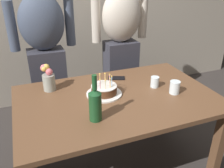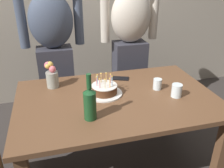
# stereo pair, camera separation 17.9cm
# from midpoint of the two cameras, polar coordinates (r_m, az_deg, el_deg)

# --- Properties ---
(dining_table) EXTENTS (1.50, 0.96, 0.74)m
(dining_table) POSITION_cam_midpoint_polar(r_m,az_deg,el_deg) (1.88, -1.51, -5.67)
(dining_table) COLOR brown
(dining_table) RESTS_ON ground_plane
(birthday_cake) EXTENTS (0.27, 0.27, 0.16)m
(birthday_cake) POSITION_cam_midpoint_polar(r_m,az_deg,el_deg) (1.85, -4.68, -1.58)
(birthday_cake) COLOR white
(birthday_cake) RESTS_ON dining_table
(water_glass_near) EXTENTS (0.07, 0.07, 0.09)m
(water_glass_near) POSITION_cam_midpoint_polar(r_m,az_deg,el_deg) (1.97, 7.54, 0.43)
(water_glass_near) COLOR silver
(water_glass_near) RESTS_ON dining_table
(water_glass_far) EXTENTS (0.08, 0.08, 0.10)m
(water_glass_far) POSITION_cam_midpoint_polar(r_m,az_deg,el_deg) (1.90, 12.04, -0.84)
(water_glass_far) COLOR silver
(water_glass_far) RESTS_ON dining_table
(wine_bottle) EXTENTS (0.08, 0.08, 0.31)m
(wine_bottle) POSITION_cam_midpoint_polar(r_m,az_deg,el_deg) (1.52, -7.40, -4.72)
(wine_bottle) COLOR #194723
(wine_bottle) RESTS_ON dining_table
(cell_phone) EXTENTS (0.16, 0.12, 0.01)m
(cell_phone) POSITION_cam_midpoint_polar(r_m,az_deg,el_deg) (2.12, -1.35, 1.36)
(cell_phone) COLOR black
(cell_phone) RESTS_ON dining_table
(flower_vase) EXTENTS (0.10, 0.10, 0.21)m
(flower_vase) POSITION_cam_midpoint_polar(r_m,az_deg,el_deg) (1.97, -17.41, 1.26)
(flower_vase) COLOR #999E93
(flower_vase) RESTS_ON dining_table
(person_man_bearded) EXTENTS (0.61, 0.27, 1.66)m
(person_man_bearded) POSITION_cam_midpoint_polar(r_m,az_deg,el_deg) (2.42, -17.50, 6.64)
(person_man_bearded) COLOR #33333D
(person_man_bearded) RESTS_ON ground_plane
(person_woman_cardigan) EXTENTS (0.61, 0.27, 1.66)m
(person_woman_cardigan) POSITION_cam_midpoint_polar(r_m,az_deg,el_deg) (2.58, 0.11, 9.00)
(person_woman_cardigan) COLOR #33333D
(person_woman_cardigan) RESTS_ON ground_plane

